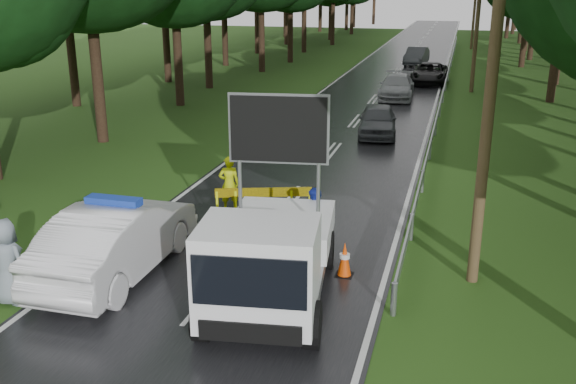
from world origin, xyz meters
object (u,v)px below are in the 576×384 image
(police_sedan, at_px, (117,239))
(queue_car_fourth, at_px, (417,56))
(barrier, at_px, (264,197))
(queue_car_second, at_px, (397,87))
(civilian, at_px, (316,219))
(work_truck, at_px, (269,256))
(officer, at_px, (229,184))
(queue_car_first, at_px, (378,120))
(queue_car_third, at_px, (430,73))

(police_sedan, xyz_separation_m, queue_car_fourth, (3.48, 39.89, -0.15))
(barrier, relative_size, queue_car_second, 0.54)
(civilian, distance_m, queue_car_fourth, 37.35)
(civilian, bearing_deg, barrier, 143.70)
(work_truck, xyz_separation_m, officer, (-2.74, 5.12, -0.30))
(civilian, bearing_deg, queue_car_fourth, 88.91)
(police_sedan, relative_size, work_truck, 0.94)
(officer, bearing_deg, civilian, 120.28)
(civilian, relative_size, queue_car_second, 0.34)
(queue_car_first, xyz_separation_m, queue_car_third, (1.27, 15.34, 0.00))
(work_truck, xyz_separation_m, queue_car_second, (-0.10, 24.89, -0.44))
(police_sedan, xyz_separation_m, civilian, (3.93, 2.54, -0.05))
(officer, relative_size, queue_car_second, 0.35)
(officer, xyz_separation_m, queue_car_third, (4.09, 25.78, -0.14))
(work_truck, relative_size, civilian, 3.42)
(barrier, xyz_separation_m, queue_car_fourth, (1.24, 36.19, -0.12))
(work_truck, distance_m, barrier, 4.49)
(civilian, xyz_separation_m, queue_car_fourth, (-0.45, 37.35, -0.09))
(queue_car_second, relative_size, queue_car_third, 0.95)
(civilian, bearing_deg, police_sedan, -148.92)
(queue_car_fourth, bearing_deg, barrier, -86.95)
(officer, bearing_deg, police_sedan, 53.08)
(civilian, height_order, queue_car_first, civilian)
(barrier, distance_m, officer, 1.57)
(work_truck, xyz_separation_m, queue_car_fourth, (-0.20, 40.42, -0.41))
(work_truck, bearing_deg, queue_car_second, 82.74)
(police_sedan, bearing_deg, queue_car_first, -104.48)
(queue_car_first, bearing_deg, queue_car_second, 84.60)
(queue_car_second, bearing_deg, officer, -99.92)
(police_sedan, bearing_deg, queue_car_fourth, -95.43)
(queue_car_fourth, bearing_deg, work_truck, -84.71)
(barrier, xyz_separation_m, queue_car_second, (1.34, 20.66, -0.15))
(queue_car_first, height_order, queue_car_third, queue_car_third)
(police_sedan, relative_size, queue_car_first, 1.30)
(queue_car_first, distance_m, queue_car_second, 9.34)
(civilian, bearing_deg, queue_car_second, 89.15)
(civilian, xyz_separation_m, queue_car_second, (-0.35, 21.82, -0.12))
(police_sedan, distance_m, work_truck, 3.72)
(barrier, height_order, queue_car_second, queue_car_second)
(officer, bearing_deg, queue_car_second, -122.92)
(police_sedan, distance_m, queue_car_third, 30.77)
(barrier, relative_size, civilian, 1.58)
(queue_car_second, bearing_deg, queue_car_first, -91.24)
(queue_car_second, relative_size, queue_car_fourth, 1.09)
(queue_car_first, bearing_deg, queue_car_fourth, 84.14)
(work_truck, relative_size, queue_car_first, 1.38)
(queue_car_second, distance_m, queue_car_third, 6.17)
(police_sedan, xyz_separation_m, queue_car_third, (5.03, 30.36, -0.17))
(officer, distance_m, civilian, 3.62)
(work_truck, bearing_deg, queue_car_first, 82.22)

